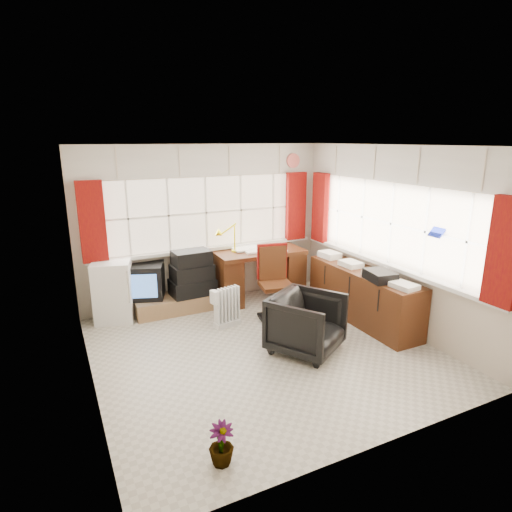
{
  "coord_description": "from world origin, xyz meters",
  "views": [
    {
      "loc": [
        -2.23,
        -4.36,
        2.57
      ],
      "look_at": [
        0.18,
        0.55,
        1.07
      ],
      "focal_mm": 30.0,
      "sensor_mm": 36.0,
      "label": 1
    }
  ],
  "objects_px": {
    "mini_fridge": "(113,291)",
    "desk": "(259,272)",
    "office_chair": "(306,323)",
    "desk_lamp": "(235,232)",
    "radiator": "(227,310)",
    "credenza": "(362,294)",
    "tv_bench": "(181,302)",
    "crt_tv": "(144,281)",
    "task_chair": "(274,279)"
  },
  "relations": [
    {
      "from": "crt_tv",
      "to": "task_chair",
      "type": "bearing_deg",
      "value": -30.91
    },
    {
      "from": "office_chair",
      "to": "crt_tv",
      "type": "xyz_separation_m",
      "value": [
        -1.53,
        2.13,
        0.14
      ]
    },
    {
      "from": "office_chair",
      "to": "radiator",
      "type": "distance_m",
      "value": 1.28
    },
    {
      "from": "desk",
      "to": "crt_tv",
      "type": "height_order",
      "value": "desk"
    },
    {
      "from": "radiator",
      "to": "tv_bench",
      "type": "relative_size",
      "value": 0.41
    },
    {
      "from": "task_chair",
      "to": "tv_bench",
      "type": "bearing_deg",
      "value": 144.1
    },
    {
      "from": "office_chair",
      "to": "mini_fridge",
      "type": "height_order",
      "value": "mini_fridge"
    },
    {
      "from": "office_chair",
      "to": "mini_fridge",
      "type": "distance_m",
      "value": 2.86
    },
    {
      "from": "desk_lamp",
      "to": "credenza",
      "type": "relative_size",
      "value": 0.23
    },
    {
      "from": "desk_lamp",
      "to": "task_chair",
      "type": "relative_size",
      "value": 0.42
    },
    {
      "from": "office_chair",
      "to": "tv_bench",
      "type": "height_order",
      "value": "office_chair"
    },
    {
      "from": "desk",
      "to": "tv_bench",
      "type": "relative_size",
      "value": 1.04
    },
    {
      "from": "radiator",
      "to": "mini_fridge",
      "type": "xyz_separation_m",
      "value": [
        -1.39,
        0.93,
        0.21
      ]
    },
    {
      "from": "credenza",
      "to": "crt_tv",
      "type": "relative_size",
      "value": 2.8
    },
    {
      "from": "office_chair",
      "to": "tv_bench",
      "type": "bearing_deg",
      "value": 85.59
    },
    {
      "from": "desk",
      "to": "crt_tv",
      "type": "bearing_deg",
      "value": 172.47
    },
    {
      "from": "office_chair",
      "to": "crt_tv",
      "type": "relative_size",
      "value": 1.14
    },
    {
      "from": "desk_lamp",
      "to": "crt_tv",
      "type": "relative_size",
      "value": 0.65
    },
    {
      "from": "office_chair",
      "to": "crt_tv",
      "type": "distance_m",
      "value": 2.63
    },
    {
      "from": "desk_lamp",
      "to": "tv_bench",
      "type": "height_order",
      "value": "desk_lamp"
    },
    {
      "from": "office_chair",
      "to": "tv_bench",
      "type": "xyz_separation_m",
      "value": [
        -1.03,
        1.98,
        -0.24
      ]
    },
    {
      "from": "office_chair",
      "to": "tv_bench",
      "type": "relative_size",
      "value": 0.58
    },
    {
      "from": "task_chair",
      "to": "radiator",
      "type": "height_order",
      "value": "task_chair"
    },
    {
      "from": "mini_fridge",
      "to": "office_chair",
      "type": "bearing_deg",
      "value": -45.9
    },
    {
      "from": "office_chair",
      "to": "credenza",
      "type": "height_order",
      "value": "credenza"
    },
    {
      "from": "crt_tv",
      "to": "mini_fridge",
      "type": "height_order",
      "value": "mini_fridge"
    },
    {
      "from": "credenza",
      "to": "mini_fridge",
      "type": "distance_m",
      "value": 3.62
    },
    {
      "from": "tv_bench",
      "to": "crt_tv",
      "type": "distance_m",
      "value": 0.65
    },
    {
      "from": "tv_bench",
      "to": "crt_tv",
      "type": "relative_size",
      "value": 1.96
    },
    {
      "from": "office_chair",
      "to": "credenza",
      "type": "bearing_deg",
      "value": -11.88
    },
    {
      "from": "task_chair",
      "to": "tv_bench",
      "type": "xyz_separation_m",
      "value": [
        -1.18,
        0.85,
        -0.46
      ]
    },
    {
      "from": "desk",
      "to": "mini_fridge",
      "type": "height_order",
      "value": "mini_fridge"
    },
    {
      "from": "credenza",
      "to": "mini_fridge",
      "type": "bearing_deg",
      "value": 153.75
    },
    {
      "from": "mini_fridge",
      "to": "desk",
      "type": "bearing_deg",
      "value": -4.15
    },
    {
      "from": "desk_lamp",
      "to": "mini_fridge",
      "type": "xyz_separation_m",
      "value": [
        -1.89,
        0.07,
        -0.7
      ]
    },
    {
      "from": "desk_lamp",
      "to": "mini_fridge",
      "type": "distance_m",
      "value": 2.02
    },
    {
      "from": "radiator",
      "to": "desk",
      "type": "bearing_deg",
      "value": 41.04
    },
    {
      "from": "office_chair",
      "to": "radiator",
      "type": "height_order",
      "value": "office_chair"
    },
    {
      "from": "radiator",
      "to": "crt_tv",
      "type": "distance_m",
      "value": 1.4
    },
    {
      "from": "tv_bench",
      "to": "credenza",
      "type": "bearing_deg",
      "value": -33.7
    },
    {
      "from": "mini_fridge",
      "to": "credenza",
      "type": "bearing_deg",
      "value": -26.25
    },
    {
      "from": "radiator",
      "to": "mini_fridge",
      "type": "relative_size",
      "value": 0.64
    },
    {
      "from": "task_chair",
      "to": "crt_tv",
      "type": "height_order",
      "value": "task_chair"
    },
    {
      "from": "desk",
      "to": "crt_tv",
      "type": "xyz_separation_m",
      "value": [
        -1.81,
        0.24,
        0.05
      ]
    },
    {
      "from": "desk_lamp",
      "to": "radiator",
      "type": "bearing_deg",
      "value": -120.15
    },
    {
      "from": "desk",
      "to": "credenza",
      "type": "bearing_deg",
      "value": -55.95
    },
    {
      "from": "task_chair",
      "to": "crt_tv",
      "type": "xyz_separation_m",
      "value": [
        -1.68,
        1.01,
        -0.07
      ]
    },
    {
      "from": "desk_lamp",
      "to": "task_chair",
      "type": "distance_m",
      "value": 1.06
    },
    {
      "from": "desk_lamp",
      "to": "desk",
      "type": "bearing_deg",
      "value": -13.85
    },
    {
      "from": "tv_bench",
      "to": "crt_tv",
      "type": "xyz_separation_m",
      "value": [
        -0.5,
        0.15,
        0.38
      ]
    }
  ]
}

